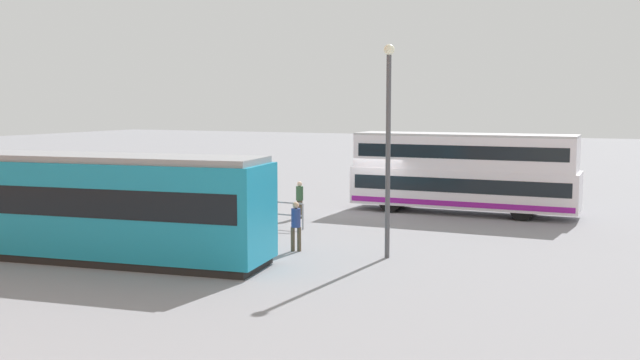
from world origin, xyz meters
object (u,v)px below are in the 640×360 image
Objects in this scene: tram_yellow at (47,203)px; info_sign at (151,180)px; street_lamp at (388,135)px; pedestrian_crossing at (296,223)px; double_decker_bus at (463,173)px; pedestrian_near_railing at (300,197)px.

info_sign is at bearing -72.57° from tram_yellow.
tram_yellow is 11.53m from street_lamp.
pedestrian_crossing is 4.46m from street_lamp.
pedestrian_crossing is at bearing 153.85° from info_sign.
street_lamp reaches higher than double_decker_bus.
info_sign is (10.01, -4.91, 0.56)m from pedestrian_crossing.
pedestrian_near_railing is 0.95× the size of pedestrian_crossing.
street_lamp is (-10.36, -4.50, 2.28)m from tram_yellow.
tram_yellow is 11.39m from pedestrian_near_railing.
tram_yellow is 9.05× the size of pedestrian_crossing.
pedestrian_near_railing is at bearing 35.36° from double_decker_bus.
info_sign is at bearing -26.15° from pedestrian_crossing.
street_lamp is (-0.03, 10.53, 2.18)m from double_decker_bus.
double_decker_bus reaches higher than info_sign.
tram_yellow is at bearing 107.43° from info_sign.
info_sign is at bearing 24.31° from double_decker_bus.
street_lamp is at bearing 135.78° from pedestrian_near_railing.
double_decker_bus is at bearing -89.82° from street_lamp.
pedestrian_crossing is at bearing -149.86° from tram_yellow.
tram_yellow is 9.51m from info_sign.
pedestrian_crossing is 11.16m from info_sign.
street_lamp reaches higher than pedestrian_crossing.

